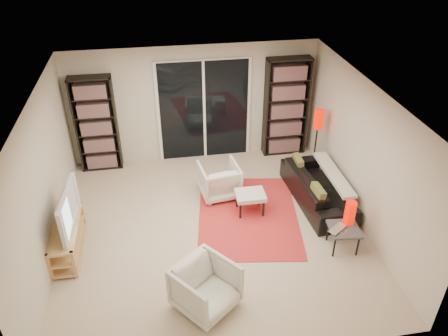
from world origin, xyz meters
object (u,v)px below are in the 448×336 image
(armchair_front, at_px, (206,288))
(floor_lamp, at_px, (318,126))
(tv_stand, at_px, (67,238))
(bookshelf_right, at_px, (286,107))
(ottoman, at_px, (250,196))
(sofa, at_px, (317,188))
(side_table, at_px, (344,230))
(bookshelf_left, at_px, (96,125))
(armchair_back, at_px, (219,180))

(armchair_front, height_order, floor_lamp, floor_lamp)
(tv_stand, bearing_deg, armchair_front, -35.64)
(bookshelf_right, relative_size, ottoman, 4.09)
(sofa, bearing_deg, bookshelf_right, -0.42)
(floor_lamp, bearing_deg, tv_stand, -161.06)
(side_table, relative_size, floor_lamp, 0.37)
(bookshelf_right, bearing_deg, tv_stand, -149.28)
(sofa, distance_m, armchair_front, 3.10)
(bookshelf_left, xyz_separation_m, side_table, (3.92, -3.14, -0.62))
(bookshelf_right, height_order, side_table, bookshelf_right)
(sofa, bearing_deg, floor_lamp, -18.51)
(bookshelf_left, bearing_deg, armchair_back, -31.71)
(tv_stand, xyz_separation_m, armchair_front, (1.99, -1.43, 0.08))
(tv_stand, xyz_separation_m, armchair_back, (2.58, 1.13, 0.06))
(ottoman, height_order, side_table, same)
(tv_stand, xyz_separation_m, side_table, (4.28, -0.64, 0.09))
(floor_lamp, bearing_deg, armchair_front, -130.63)
(bookshelf_right, relative_size, sofa, 1.09)
(tv_stand, distance_m, side_table, 4.33)
(tv_stand, xyz_separation_m, sofa, (4.31, 0.63, 0.02))
(sofa, distance_m, armchair_back, 1.80)
(ottoman, bearing_deg, armchair_front, -118.16)
(floor_lamp, bearing_deg, armchair_back, -167.61)
(bookshelf_left, xyz_separation_m, armchair_front, (1.63, -3.93, -0.63))
(tv_stand, distance_m, ottoman, 3.08)
(tv_stand, height_order, side_table, tv_stand)
(bookshelf_left, relative_size, ottoman, 3.80)
(armchair_front, bearing_deg, side_table, -19.78)
(sofa, bearing_deg, side_table, 175.04)
(armchair_back, bearing_deg, floor_lamp, -175.18)
(bookshelf_right, distance_m, sofa, 2.03)
(bookshelf_left, height_order, floor_lamp, bookshelf_left)
(tv_stand, bearing_deg, bookshelf_left, 81.81)
(armchair_back, relative_size, armchair_front, 0.94)
(bookshelf_left, relative_size, armchair_back, 2.74)
(armchair_back, bearing_deg, bookshelf_left, -39.28)
(bookshelf_left, distance_m, sofa, 4.43)
(tv_stand, relative_size, sofa, 0.66)
(bookshelf_right, xyz_separation_m, floor_lamp, (0.35, -0.94, 0.01))
(armchair_back, bearing_deg, ottoman, 118.83)
(bookshelf_left, distance_m, side_table, 5.06)
(tv_stand, xyz_separation_m, floor_lamp, (4.56, 1.57, 0.80))
(armchair_front, bearing_deg, ottoman, 22.99)
(bookshelf_right, xyz_separation_m, tv_stand, (-4.21, -2.50, -0.79))
(floor_lamp, bearing_deg, bookshelf_left, 167.43)
(bookshelf_left, relative_size, bookshelf_right, 0.93)
(sofa, height_order, ottoman, sofa)
(bookshelf_right, bearing_deg, floor_lamp, -69.44)
(tv_stand, bearing_deg, floor_lamp, 18.94)
(ottoman, xyz_separation_m, floor_lamp, (1.53, 1.05, 0.72))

